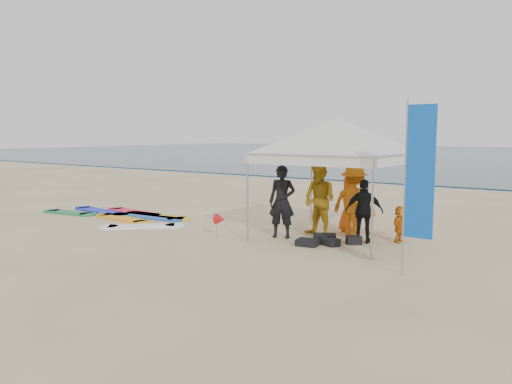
{
  "coord_description": "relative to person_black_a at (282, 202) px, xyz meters",
  "views": [
    {
      "loc": [
        7.71,
        -7.88,
        2.7
      ],
      "look_at": [
        0.32,
        2.6,
        1.2
      ],
      "focal_mm": 35.0,
      "sensor_mm": 36.0,
      "label": 1
    }
  ],
  "objects": [
    {
      "name": "canopy_tent",
      "position": [
        1.15,
        0.82,
        2.13
      ],
      "size": [
        4.68,
        4.68,
        3.53
      ],
      "color": "#A5A5A8",
      "rests_on": "ground"
    },
    {
      "name": "person_orange_b",
      "position": [
        1.13,
        1.71,
        -0.15
      ],
      "size": [
        0.9,
        0.73,
        1.58
      ],
      "primitive_type": "imported",
      "rotation": [
        0.0,
        0.0,
        3.47
      ],
      "color": "#DE5813",
      "rests_on": "ground"
    },
    {
      "name": "feather_flag",
      "position": [
        4.01,
        -1.65,
        1.01
      ],
      "size": [
        0.56,
        0.04,
        3.33
      ],
      "color": "#A5A5A8",
      "rests_on": "ground"
    },
    {
      "name": "person_yellow",
      "position": [
        0.71,
        0.73,
        0.02
      ],
      "size": [
        1.07,
        0.9,
        1.93
      ],
      "primitive_type": "imported",
      "rotation": [
        0.0,
        0.0,
        -0.2
      ],
      "color": "gold",
      "rests_on": "ground"
    },
    {
      "name": "surfboard_spread",
      "position": [
        -5.92,
        -0.2,
        -0.91
      ],
      "size": [
        5.67,
        2.85,
        0.07
      ],
      "color": "#F81D46",
      "rests_on": "ground"
    },
    {
      "name": "marker_pennant",
      "position": [
        -1.26,
        -0.99,
        -0.45
      ],
      "size": [
        0.28,
        0.28,
        0.64
      ],
      "color": "#A5A5A8",
      "rests_on": "ground"
    },
    {
      "name": "person_seated",
      "position": [
        2.71,
        1.21,
        -0.49
      ],
      "size": [
        0.35,
        0.87,
        0.92
      ],
      "primitive_type": "imported",
      "rotation": [
        0.0,
        0.0,
        1.48
      ],
      "color": "orange",
      "rests_on": "ground"
    },
    {
      "name": "person_orange_a",
      "position": [
        1.47,
        1.2,
        -0.01
      ],
      "size": [
        1.29,
        0.83,
        1.88
      ],
      "primitive_type": "imported",
      "rotation": [
        0.0,
        0.0,
        3.03
      ],
      "color": "orange",
      "rests_on": "ground"
    },
    {
      "name": "person_black_a",
      "position": [
        0.0,
        0.0,
        0.0
      ],
      "size": [
        0.8,
        0.65,
        1.89
      ],
      "primitive_type": "imported",
      "rotation": [
        0.0,
        0.0,
        0.33
      ],
      "color": "black",
      "rests_on": "ground"
    },
    {
      "name": "person_black_b",
      "position": [
        2.0,
        0.64,
        -0.15
      ],
      "size": [
        1.0,
        0.62,
        1.59
      ],
      "primitive_type": "imported",
      "rotation": [
        0.0,
        0.0,
        3.41
      ],
      "color": "black",
      "rests_on": "ground"
    },
    {
      "name": "ground",
      "position": [
        -0.87,
        -2.99,
        -0.95
      ],
      "size": [
        120.0,
        120.0,
        0.0
      ],
      "primitive_type": "plane",
      "color": "beige",
      "rests_on": "ground"
    },
    {
      "name": "shoreline_foam",
      "position": [
        -0.87,
        15.21,
        -0.94
      ],
      "size": [
        160.0,
        1.2,
        0.01
      ],
      "primitive_type": "cube",
      "color": "silver",
      "rests_on": "ground"
    },
    {
      "name": "gear_pile",
      "position": [
        1.31,
        -0.06,
        -0.85
      ],
      "size": [
        1.35,
        1.27,
        0.22
      ],
      "color": "black",
      "rests_on": "ground"
    }
  ]
}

